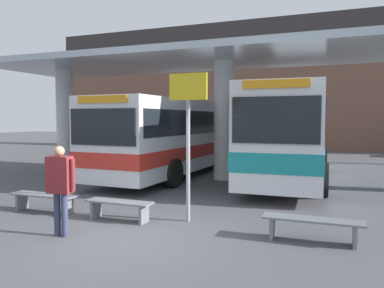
{
  "coord_description": "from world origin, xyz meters",
  "views": [
    {
      "loc": [
        4.08,
        -6.39,
        2.35
      ],
      "look_at": [
        0.0,
        4.19,
        1.6
      ],
      "focal_mm": 35.0,
      "sensor_mm": 36.0,
      "label": 1
    }
  ],
  "objects_px": {
    "transit_bus_center_bay": "(291,131)",
    "waiting_bench_far_platform": "(119,206)",
    "transit_bus_left_bay": "(184,133)",
    "pedestrian_waiting": "(60,182)",
    "waiting_bench_near_pillar": "(44,199)",
    "waiting_bench_mid_platform": "(312,224)",
    "info_sign_platform": "(188,118)"
  },
  "relations": [
    {
      "from": "transit_bus_left_bay",
      "to": "pedestrian_waiting",
      "type": "relative_size",
      "value": 6.55
    },
    {
      "from": "transit_bus_center_bay",
      "to": "pedestrian_waiting",
      "type": "distance_m",
      "value": 9.84
    },
    {
      "from": "waiting_bench_far_platform",
      "to": "info_sign_platform",
      "type": "distance_m",
      "value": 2.61
    },
    {
      "from": "waiting_bench_far_platform",
      "to": "waiting_bench_near_pillar",
      "type": "bearing_deg",
      "value": 180.0
    },
    {
      "from": "transit_bus_center_bay",
      "to": "waiting_bench_far_platform",
      "type": "relative_size",
      "value": 6.62
    },
    {
      "from": "transit_bus_center_bay",
      "to": "waiting_bench_near_pillar",
      "type": "relative_size",
      "value": 5.85
    },
    {
      "from": "pedestrian_waiting",
      "to": "waiting_bench_far_platform",
      "type": "bearing_deg",
      "value": 65.81
    },
    {
      "from": "waiting_bench_near_pillar",
      "to": "waiting_bench_far_platform",
      "type": "height_order",
      "value": "same"
    },
    {
      "from": "transit_bus_center_bay",
      "to": "waiting_bench_far_platform",
      "type": "xyz_separation_m",
      "value": [
        -3.03,
        -7.75,
        -1.56
      ]
    },
    {
      "from": "pedestrian_waiting",
      "to": "transit_bus_left_bay",
      "type": "bearing_deg",
      "value": 90.71
    },
    {
      "from": "waiting_bench_mid_platform",
      "to": "transit_bus_center_bay",
      "type": "bearing_deg",
      "value": 99.2
    },
    {
      "from": "info_sign_platform",
      "to": "waiting_bench_far_platform",
      "type": "bearing_deg",
      "value": -161.0
    },
    {
      "from": "waiting_bench_mid_platform",
      "to": "info_sign_platform",
      "type": "xyz_separation_m",
      "value": [
        -2.76,
        0.52,
        2.04
      ]
    },
    {
      "from": "waiting_bench_mid_platform",
      "to": "pedestrian_waiting",
      "type": "xyz_separation_m",
      "value": [
        -4.74,
        -1.43,
        0.76
      ]
    },
    {
      "from": "transit_bus_center_bay",
      "to": "waiting_bench_far_platform",
      "type": "height_order",
      "value": "transit_bus_center_bay"
    },
    {
      "from": "transit_bus_left_bay",
      "to": "waiting_bench_mid_platform",
      "type": "bearing_deg",
      "value": 128.87
    },
    {
      "from": "waiting_bench_near_pillar",
      "to": "waiting_bench_mid_platform",
      "type": "bearing_deg",
      "value": -0.0
    },
    {
      "from": "transit_bus_center_bay",
      "to": "info_sign_platform",
      "type": "bearing_deg",
      "value": 76.56
    },
    {
      "from": "transit_bus_left_bay",
      "to": "waiting_bench_far_platform",
      "type": "bearing_deg",
      "value": 103.93
    },
    {
      "from": "transit_bus_left_bay",
      "to": "transit_bus_center_bay",
      "type": "relative_size",
      "value": 1.11
    },
    {
      "from": "transit_bus_left_bay",
      "to": "transit_bus_center_bay",
      "type": "height_order",
      "value": "transit_bus_center_bay"
    },
    {
      "from": "transit_bus_center_bay",
      "to": "waiting_bench_far_platform",
      "type": "distance_m",
      "value": 8.46
    },
    {
      "from": "waiting_bench_far_platform",
      "to": "pedestrian_waiting",
      "type": "xyz_separation_m",
      "value": [
        -0.46,
        -1.43,
        0.77
      ]
    },
    {
      "from": "transit_bus_left_bay",
      "to": "pedestrian_waiting",
      "type": "xyz_separation_m",
      "value": [
        1.18,
        -9.42,
        -0.62
      ]
    },
    {
      "from": "transit_bus_center_bay",
      "to": "waiting_bench_far_platform",
      "type": "bearing_deg",
      "value": 67.0
    },
    {
      "from": "transit_bus_left_bay",
      "to": "pedestrian_waiting",
      "type": "bearing_deg",
      "value": 99.49
    },
    {
      "from": "info_sign_platform",
      "to": "waiting_bench_mid_platform",
      "type": "bearing_deg",
      "value": -10.73
    },
    {
      "from": "transit_bus_center_bay",
      "to": "transit_bus_left_bay",
      "type": "bearing_deg",
      "value": -4.71
    },
    {
      "from": "waiting_bench_mid_platform",
      "to": "waiting_bench_far_platform",
      "type": "distance_m",
      "value": 4.28
    },
    {
      "from": "transit_bus_center_bay",
      "to": "info_sign_platform",
      "type": "height_order",
      "value": "transit_bus_center_bay"
    },
    {
      "from": "waiting_bench_near_pillar",
      "to": "pedestrian_waiting",
      "type": "relative_size",
      "value": 1.01
    },
    {
      "from": "waiting_bench_far_platform",
      "to": "pedestrian_waiting",
      "type": "height_order",
      "value": "pedestrian_waiting"
    }
  ]
}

